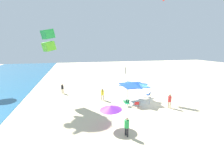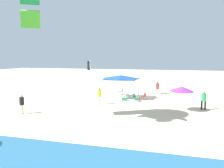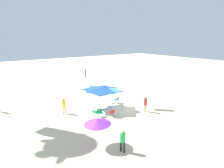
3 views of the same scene
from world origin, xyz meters
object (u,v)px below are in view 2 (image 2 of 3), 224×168
at_px(kite_box_green, 30,7).
at_px(canopy_tent, 121,77).
at_px(cooler_box, 125,99).
at_px(person_near_umbrella, 99,95).
at_px(person_kite_handler, 157,87).
at_px(folding_chair_near_cooler, 135,97).
at_px(beach_umbrella, 182,89).
at_px(person_beachcomber, 204,99).
at_px(folding_chair_left_of_tent, 121,91).
at_px(person_watching_sky, 22,102).
at_px(banner_flag, 90,75).
at_px(folding_chair_facing_ocean, 143,96).

bearing_deg(kite_box_green, canopy_tent, -142.96).
xyz_separation_m(cooler_box, person_near_umbrella, (1.88, 2.87, 0.79)).
xyz_separation_m(person_kite_handler, kite_box_green, (7.71, 14.52, 7.28)).
bearing_deg(folding_chair_near_cooler, person_kite_handler, 1.28).
bearing_deg(cooler_box, beach_umbrella, 149.61).
xyz_separation_m(folding_chair_near_cooler, person_beachcomber, (-6.69, 2.40, 0.54)).
height_order(canopy_tent, folding_chair_left_of_tent, canopy_tent).
height_order(cooler_box, person_watching_sky, person_watching_sky).
bearing_deg(folding_chair_left_of_tent, beach_umbrella, 18.02).
bearing_deg(kite_box_green, folding_chair_left_of_tent, -136.84).
distance_m(beach_umbrella, person_kite_handler, 8.80).
xyz_separation_m(person_near_umbrella, person_beachcomber, (-9.79, -0.27, 0.03)).
bearing_deg(banner_flag, folding_chair_left_of_tent, -141.44).
xyz_separation_m(folding_chair_facing_ocean, cooler_box, (1.93, 0.80, -0.27)).
relative_size(folding_chair_near_cooler, folding_chair_facing_ocean, 1.00).
xyz_separation_m(person_near_umbrella, person_watching_sky, (4.83, 5.70, -0.03)).
bearing_deg(person_beachcomber, beach_umbrella, -165.98).
bearing_deg(kite_box_green, person_beachcomber, 176.36).
height_order(canopy_tent, banner_flag, banner_flag).
relative_size(folding_chair_near_cooler, banner_flag, 0.19).
xyz_separation_m(folding_chair_left_of_tent, person_kite_handler, (-4.41, -0.63, 0.55)).
xyz_separation_m(folding_chair_near_cooler, folding_chair_facing_ocean, (-0.71, -1.01, 0.00)).
relative_size(canopy_tent, folding_chair_facing_ocean, 4.52).
bearing_deg(folding_chair_near_cooler, cooler_box, 101.93).
relative_size(beach_umbrella, person_near_umbrella, 1.33).
xyz_separation_m(beach_umbrella, banner_flag, (10.67, -5.01, 0.65)).
bearing_deg(folding_chair_facing_ocean, banner_flag, -82.53).
bearing_deg(person_near_umbrella, folding_chair_near_cooler, -66.57).
height_order(person_watching_sky, person_beachcomber, person_beachcomber).
distance_m(folding_chair_left_of_tent, banner_flag, 4.64).
height_order(banner_flag, person_kite_handler, banner_flag).
xyz_separation_m(canopy_tent, folding_chair_near_cooler, (-1.96, 1.58, -1.92)).
bearing_deg(person_near_umbrella, person_kite_handler, -50.23).
height_order(person_watching_sky, person_kite_handler, person_kite_handler).
xyz_separation_m(folding_chair_near_cooler, banner_flag, (5.85, -1.68, 2.12)).
height_order(person_near_umbrella, person_kite_handler, person_kite_handler).
relative_size(canopy_tent, beach_umbrella, 1.65).
distance_m(canopy_tent, folding_chair_left_of_tent, 3.36).
distance_m(folding_chair_facing_ocean, folding_chair_left_of_tent, 4.66).
bearing_deg(canopy_tent, person_beachcomber, 155.30).
height_order(beach_umbrella, banner_flag, banner_flag).
xyz_separation_m(folding_chair_near_cooler, person_near_umbrella, (3.09, 2.67, 0.52)).
relative_size(cooler_box, person_near_umbrella, 0.41).
xyz_separation_m(beach_umbrella, person_near_umbrella, (7.91, -0.66, -0.95)).
bearing_deg(banner_flag, canopy_tent, 178.54).
relative_size(folding_chair_near_cooler, person_kite_handler, 0.47).
distance_m(canopy_tent, person_kite_handler, 5.17).
xyz_separation_m(folding_chair_left_of_tent, banner_flag, (3.23, 2.57, 2.12)).
distance_m(person_kite_handler, person_beachcomber, 8.78).
height_order(folding_chair_near_cooler, person_kite_handler, person_kite_handler).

